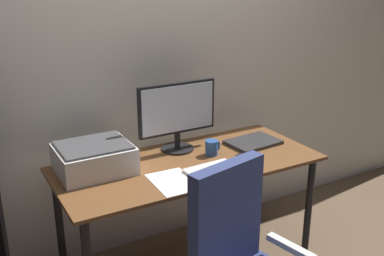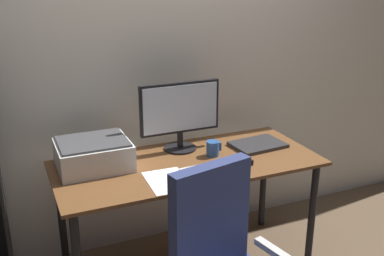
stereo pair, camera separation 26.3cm
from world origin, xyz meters
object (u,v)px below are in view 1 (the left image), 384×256
monitor (177,112)px  desk (188,176)px  laptop (253,142)px  coffee_mug (212,148)px  printer (94,158)px  mouse (245,159)px  keyboard (209,168)px

monitor → desk: bearing=-99.7°
laptop → coffee_mug: bearing=179.1°
printer → desk: bearing=-15.2°
mouse → coffee_mug: bearing=114.0°
laptop → printer: bearing=170.1°
desk → laptop: size_ratio=4.80×
keyboard → monitor: bearing=89.9°
laptop → printer: size_ratio=0.80×
desk → keyboard: size_ratio=5.30×
desk → monitor: 0.39m
desk → keyboard: keyboard is taller
desk → laptop: (0.50, 0.05, 0.10)m
desk → mouse: bearing=-28.1°
keyboard → printer: (-0.56, 0.29, 0.07)m
monitor → printer: size_ratio=1.26×
keyboard → mouse: (0.24, -0.00, 0.01)m
desk → coffee_mug: coffee_mug is taller
desk → coffee_mug: 0.22m
mouse → coffee_mug: size_ratio=1.03×
monitor → coffee_mug: bearing=-50.7°
monitor → keyboard: 0.42m
coffee_mug → printer: bearing=170.6°
desk → monitor: monitor is taller
coffee_mug → laptop: bearing=3.9°
desk → mouse: size_ratio=16.00×
coffee_mug → printer: 0.70m
desk → monitor: size_ratio=3.05×
monitor → coffee_mug: monitor is taller
desk → laptop: laptop is taller
laptop → printer: printer is taller
desk → laptop: 0.51m
keyboard → laptop: laptop is taller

